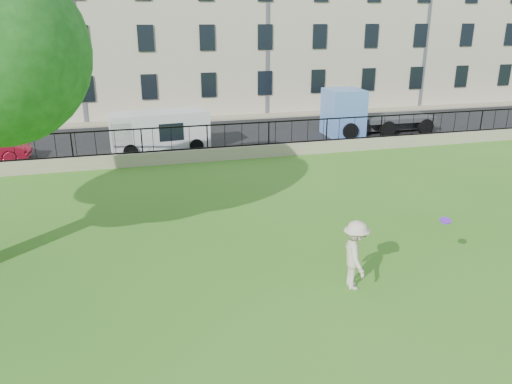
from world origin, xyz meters
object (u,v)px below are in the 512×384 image
object	(u,v)px
frisbee	(445,220)
white_van	(160,132)
blue_truck	(377,111)
man	(355,255)

from	to	relation	value
frisbee	white_van	bearing A→B (deg)	110.17
frisbee	blue_truck	size ratio (longest dim) A/B	0.04
blue_truck	white_van	bearing A→B (deg)	-174.73
man	frisbee	world-z (taller)	frisbee
man	white_van	size ratio (longest dim) A/B	0.38
blue_truck	frisbee	bearing A→B (deg)	-112.12
frisbee	blue_truck	xyz separation A→B (m)	(6.90, 16.39, -0.46)
frisbee	man	bearing A→B (deg)	168.65
frisbee	white_van	distance (m)	16.41
frisbee	blue_truck	world-z (taller)	blue_truck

